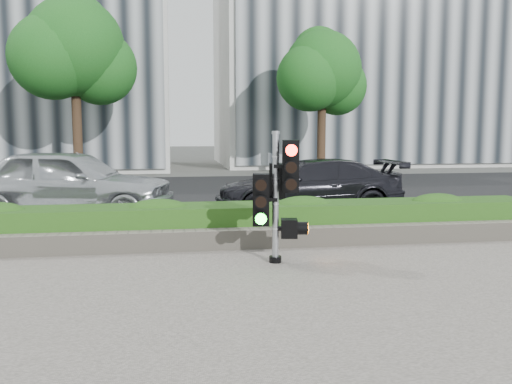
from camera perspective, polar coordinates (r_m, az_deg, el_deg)
The scene contains 13 objects.
ground at distance 7.65m, azimuth -1.44°, elevation -9.26°, with size 120.00×120.00×0.00m, color #51514C.
sidewalk at distance 5.31m, azimuth 2.24°, elevation -16.43°, with size 16.00×11.00×0.03m, color #9E9389.
road at distance 17.44m, azimuth -5.74°, elevation -0.25°, with size 60.00×13.00×0.02m, color black.
curb at distance 10.68m, azimuth -3.66°, elevation -4.35°, with size 60.00×0.25×0.12m, color gray.
stone_wall at distance 9.43m, azimuth -2.96°, elevation -4.96°, with size 12.00×0.32×0.34m, color gray.
hedge at distance 10.04m, azimuth -3.35°, elevation -3.26°, with size 12.00×1.00×0.68m, color #3F8428.
building_left at distance 31.80m, azimuth -24.44°, elevation 15.85°, with size 16.00×9.00×15.00m, color #B7B7B2.
building_right at distance 34.65m, azimuth 11.60°, elevation 12.99°, with size 18.00×10.00×12.00m, color #B7B7B2.
tree_left at distance 22.33m, azimuth -18.60°, elevation 13.90°, with size 4.61×4.03×7.34m.
tree_right at distance 23.85m, azimuth 6.92°, elevation 12.34°, with size 4.10×3.58×6.53m.
traffic_signal at distance 8.34m, azimuth 2.26°, elevation 0.17°, with size 0.73×0.57×2.04m.
car_silver at distance 13.38m, azimuth -19.07°, elevation 0.92°, with size 1.95×4.84×1.65m, color silver.
car_dark at distance 13.38m, azimuth 5.55°, elevation 0.59°, with size 1.88×4.62×1.34m, color black.
Camera 1 is at (-0.96, -7.29, 2.10)m, focal length 38.00 mm.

